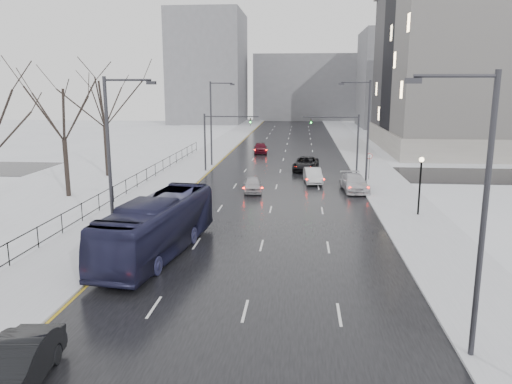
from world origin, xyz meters
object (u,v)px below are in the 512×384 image
(lamppost_r_mid, at_px, (420,177))
(bus, at_px, (158,226))
(streetlight_l_near, at_px, (113,157))
(sedan_right_cross, at_px, (306,164))
(sedan_right_near, at_px, (313,176))
(tree_park_d, at_px, (69,197))
(sedan_center_near, at_px, (252,184))
(sedan_center_far, at_px, (260,148))
(tree_park_e, at_px, (108,177))
(mast_signal_right, at_px, (348,137))
(streetlight_r_mid, at_px, (366,129))
(streetlight_l_far, at_px, (213,119))
(sedan_left_near, at_px, (15,367))
(streetlight_r_near, at_px, (478,205))
(sedan_right_far, at_px, (354,183))
(no_uturn_sign, at_px, (370,159))
(mast_signal_left, at_px, (214,135))

(lamppost_r_mid, xyz_separation_m, bus, (-16.76, -10.07, -1.25))
(streetlight_l_near, xyz_separation_m, sedan_right_cross, (11.03, 29.71, -4.80))
(lamppost_r_mid, height_order, sedan_right_near, lamppost_r_mid)
(tree_park_d, height_order, streetlight_l_near, streetlight_l_near)
(bus, height_order, sedan_center_near, bus)
(lamppost_r_mid, height_order, sedan_center_near, lamppost_r_mid)
(sedan_center_far, bearing_deg, tree_park_e, -131.48)
(mast_signal_right, bearing_deg, tree_park_e, -171.10)
(streetlight_r_mid, distance_m, sedan_center_far, 27.19)
(tree_park_e, xyz_separation_m, streetlight_l_far, (10.03, 8.00, 5.62))
(tree_park_e, bearing_deg, sedan_right_cross, 15.16)
(sedan_left_near, bearing_deg, streetlight_r_near, 5.95)
(tree_park_d, xyz_separation_m, bus, (12.04, -14.07, 1.69))
(streetlight_l_far, relative_size, sedan_right_cross, 1.79)
(mast_signal_right, relative_size, bus, 0.55)
(sedan_right_far, bearing_deg, mast_signal_right, 84.09)
(sedan_right_far, bearing_deg, sedan_right_cross, 106.31)
(tree_park_e, distance_m, bus, 27.15)
(streetlight_l_near, relative_size, sedan_left_near, 2.15)
(no_uturn_sign, distance_m, bus, 28.34)
(streetlight_r_near, height_order, sedan_right_near, streetlight_r_near)
(bus, bearing_deg, streetlight_l_near, -174.17)
(bus, xyz_separation_m, sedan_right_near, (9.26, 22.32, -0.90))
(no_uturn_sign, distance_m, sedan_right_near, 6.15)
(streetlight_l_near, distance_m, no_uturn_sign, 29.81)
(tree_park_e, relative_size, sedan_right_far, 2.57)
(sedan_center_far, bearing_deg, tree_park_d, -120.70)
(tree_park_d, xyz_separation_m, sedan_center_far, (14.30, 30.09, 0.82))
(sedan_right_far, bearing_deg, tree_park_e, 162.99)
(streetlight_r_near, xyz_separation_m, streetlight_l_far, (-16.33, 42.00, 0.00))
(tree_park_e, relative_size, streetlight_l_near, 1.35)
(streetlight_r_mid, xyz_separation_m, sedan_right_cross, (-5.31, 9.71, -4.80))
(mast_signal_left, xyz_separation_m, sedan_center_far, (3.83, 16.09, -3.29))
(tree_park_d, bearing_deg, sedan_right_far, 10.56)
(lamppost_r_mid, distance_m, mast_signal_right, 18.41)
(lamppost_r_mid, relative_size, sedan_right_near, 0.95)
(no_uturn_sign, bearing_deg, streetlight_r_near, -91.74)
(streetlight_r_near, bearing_deg, lamppost_r_mid, 81.94)
(sedan_center_near, relative_size, sedan_center_far, 0.88)
(sedan_right_near, height_order, sedan_right_far, sedan_right_far)
(sedan_right_cross, xyz_separation_m, sedan_center_far, (-6.36, 14.38, 0.00))
(sedan_left_near, bearing_deg, sedan_center_far, 80.53)
(sedan_left_near, height_order, sedan_right_far, sedan_left_near)
(lamppost_r_mid, relative_size, sedan_right_far, 0.81)
(sedan_left_near, relative_size, bus, 0.39)
(streetlight_l_near, xyz_separation_m, sedan_right_far, (15.37, 18.66, -4.81))
(streetlight_l_near, xyz_separation_m, bus, (2.41, -0.07, -3.93))
(bus, xyz_separation_m, sedan_center_far, (2.26, 44.16, -0.87))
(lamppost_r_mid, distance_m, sedan_center_near, 15.21)
(sedan_right_cross, bearing_deg, mast_signal_left, -163.35)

